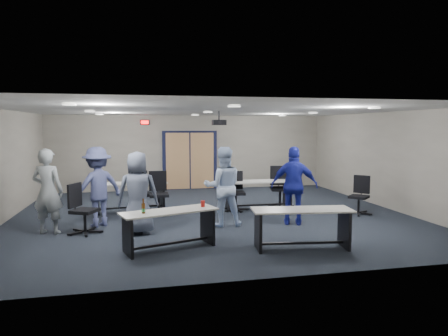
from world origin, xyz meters
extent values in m
plane|color=black|center=(0.00, 0.00, 0.00)|extent=(10.00, 10.00, 0.00)
cube|color=gray|center=(0.00, 4.50, 1.35)|extent=(10.00, 0.04, 2.70)
cube|color=gray|center=(0.00, -4.50, 1.35)|extent=(10.00, 0.04, 2.70)
cube|color=gray|center=(5.00, 0.00, 1.35)|extent=(0.04, 9.00, 2.70)
cube|color=silver|center=(0.00, 0.00, 2.70)|extent=(10.00, 9.00, 0.04)
cube|color=black|center=(0.00, 4.47, 1.05)|extent=(2.00, 0.06, 2.20)
cube|color=tan|center=(-0.45, 4.45, 1.05)|extent=(0.85, 0.04, 2.05)
cube|color=tan|center=(0.45, 4.45, 1.05)|extent=(0.85, 0.04, 2.05)
cube|color=black|center=(-1.60, 4.45, 2.45)|extent=(0.32, 0.05, 0.18)
cube|color=#FF0C0C|center=(-1.60, 4.42, 2.45)|extent=(0.26, 0.02, 0.12)
cylinder|color=black|center=(0.30, 0.50, 2.58)|extent=(0.04, 0.04, 0.24)
cube|color=black|center=(0.30, 0.50, 2.40)|extent=(0.35, 0.30, 0.14)
cylinder|color=black|center=(0.30, 0.35, 2.40)|extent=(0.08, 0.03, 0.08)
cube|color=#B9B6AF|center=(-1.28, -2.69, 0.71)|extent=(1.89, 1.13, 0.03)
cube|color=black|center=(-2.04, -2.94, 0.35)|extent=(0.22, 0.54, 0.70)
cube|color=black|center=(-0.52, -2.44, 0.35)|extent=(0.22, 0.54, 0.70)
cube|color=black|center=(-1.28, -2.69, 0.10)|extent=(1.53, 0.54, 0.04)
cylinder|color=#A91A16|center=(-0.62, -2.47, 0.79)|extent=(0.08, 0.08, 0.12)
cube|color=#B9B6AF|center=(1.14, -3.19, 0.74)|extent=(1.92, 0.84, 0.03)
cube|color=black|center=(0.33, -3.09, 0.36)|extent=(0.12, 0.57, 0.72)
cube|color=black|center=(1.96, -3.29, 0.36)|extent=(0.12, 0.57, 0.72)
cube|color=black|center=(1.14, -3.19, 0.10)|extent=(1.64, 0.25, 0.04)
cube|color=#B9B6AF|center=(-2.06, 0.94, 0.76)|extent=(1.99, 0.88, 0.03)
cube|color=black|center=(-2.91, 0.83, 0.37)|extent=(0.13, 0.59, 0.75)
cube|color=black|center=(-1.21, 1.05, 0.37)|extent=(0.13, 0.59, 0.75)
cube|color=black|center=(-2.06, 0.94, 0.11)|extent=(1.70, 0.27, 0.04)
cube|color=#B9B6AF|center=(1.42, 0.53, 0.77)|extent=(1.94, 0.65, 0.03)
cube|color=black|center=(0.56, 0.53, 0.38)|extent=(0.05, 0.59, 0.75)
cube|color=black|center=(2.28, 0.53, 0.38)|extent=(0.05, 0.59, 0.75)
cube|color=black|center=(1.42, 0.53, 0.11)|extent=(1.72, 0.06, 0.04)
imported|color=#969EA4|center=(-3.73, -1.07, 0.92)|extent=(0.77, 0.61, 1.83)
imported|color=#4E576C|center=(-1.85, -1.48, 0.88)|extent=(0.89, 0.60, 1.77)
imported|color=#C0D8FF|center=(0.06, -1.15, 0.92)|extent=(0.93, 0.74, 1.83)
imported|color=#1C239C|center=(1.71, -1.38, 0.92)|extent=(1.16, 0.80, 1.83)
imported|color=#454C7D|center=(-2.76, -0.60, 0.92)|extent=(1.36, 1.15, 1.83)
camera|label=1|loc=(-1.80, -10.04, 2.27)|focal=32.00mm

